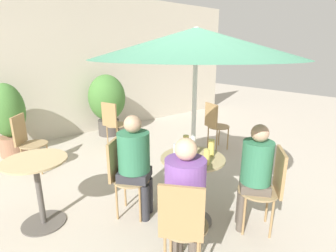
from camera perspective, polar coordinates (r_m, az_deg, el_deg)
name	(u,v)px	position (r m, az deg, el deg)	size (l,w,h in m)	color
ground_plane	(194,231)	(2.97, 5.58, -21.78)	(20.00, 20.00, 0.00)	#B2A899
storefront_wall	(54,67)	(5.88, -23.58, 11.77)	(10.00, 0.06, 3.00)	beige
cafe_table_near	(192,178)	(2.84, 5.29, -11.17)	(0.67, 0.67, 0.76)	#514C47
cafe_table_far	(38,181)	(3.10, -26.49, -10.75)	(0.63, 0.63, 0.76)	#514C47
bistro_chair_0	(123,171)	(2.99, -9.79, -9.56)	(0.46, 0.47, 0.90)	#997F56
bistro_chair_1	(182,222)	(2.18, 3.16, -20.16)	(0.47, 0.46, 0.90)	#997F56
bistro_chair_2	(269,183)	(2.88, 21.10, -11.58)	(0.46, 0.47, 0.90)	#997F56
bistro_chair_3	(26,138)	(4.52, -28.44, -2.37)	(0.47, 0.46, 0.90)	#997F56
bistro_chair_4	(113,121)	(5.03, -11.90, 1.06)	(0.45, 0.43, 0.90)	#997F56
bistro_chair_5	(215,122)	(4.92, 10.13, 0.81)	(0.43, 0.41, 0.90)	#997F56
seated_person_0	(135,158)	(2.88, -7.12, -6.98)	(0.44, 0.44, 1.18)	#2D2D33
seated_person_1	(185,193)	(2.21, 3.77, -14.39)	(0.42, 0.42, 1.18)	brown
seated_person_2	(255,168)	(2.79, 18.40, -8.74)	(0.38, 0.38, 1.15)	brown
beer_glass_0	(176,153)	(2.60, 1.76, -5.84)	(0.06, 0.06, 0.19)	silver
beer_glass_1	(207,157)	(2.57, 8.39, -6.66)	(0.06, 0.06, 0.16)	#DBC65B
beer_glass_2	(211,148)	(2.78, 9.41, -4.68)	(0.07, 0.07, 0.18)	#DBC65B
beer_glass_3	(186,143)	(2.88, 3.90, -3.72)	(0.06, 0.06, 0.18)	#DBC65B
potted_plant_0	(8,117)	(5.32, -31.43, 1.69)	(0.57, 0.57, 1.29)	#93664C
potted_plant_1	(107,101)	(5.84, -13.12, 5.38)	(0.79, 0.79, 1.33)	#47423D
umbrella	(196,44)	(2.52, 6.13, 17.42)	(1.96, 1.96, 2.03)	silver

